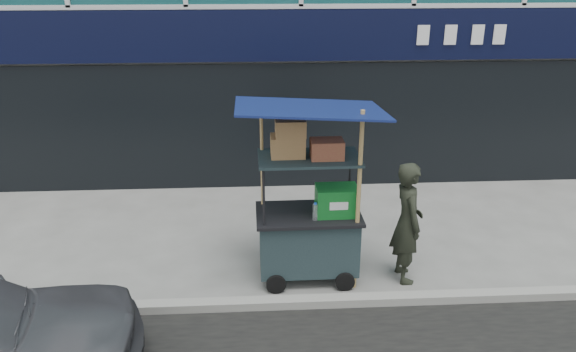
{
  "coord_description": "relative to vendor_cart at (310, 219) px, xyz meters",
  "views": [
    {
      "loc": [
        -0.83,
        -6.32,
        4.23
      ],
      "look_at": [
        -0.39,
        1.2,
        1.26
      ],
      "focal_mm": 35.0,
      "sensor_mm": 36.0,
      "label": 1
    }
  ],
  "objects": [
    {
      "name": "curb",
      "position": [
        0.13,
        -0.73,
        -0.83
      ],
      "size": [
        80.0,
        0.18,
        0.12
      ],
      "primitive_type": "cube",
      "color": "gray",
      "rests_on": "ground"
    },
    {
      "name": "ground",
      "position": [
        0.13,
        -0.53,
        -0.89
      ],
      "size": [
        80.0,
        80.0,
        0.0
      ],
      "primitive_type": "plane",
      "color": "slate",
      "rests_on": "ground"
    },
    {
      "name": "vendor_man",
      "position": [
        1.32,
        -0.11,
        -0.03
      ],
      "size": [
        0.45,
        0.65,
        1.72
      ],
      "primitive_type": "imported",
      "rotation": [
        0.0,
        0.0,
        1.63
      ],
      "color": "black",
      "rests_on": "ground"
    },
    {
      "name": "vendor_cart",
      "position": [
        0.0,
        0.0,
        0.0
      ],
      "size": [
        1.9,
        1.35,
        2.54
      ],
      "rotation": [
        0.0,
        0.0,
        0.01
      ],
      "color": "#1B2A2F",
      "rests_on": "ground"
    }
  ]
}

